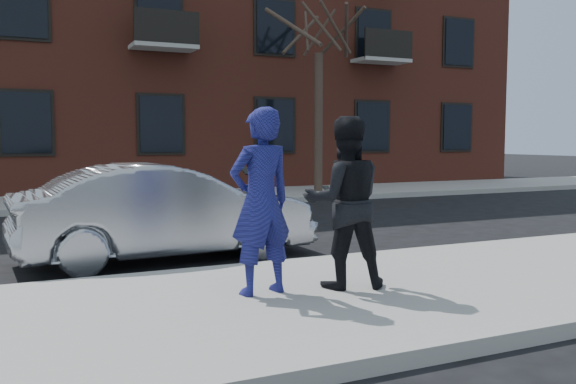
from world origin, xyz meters
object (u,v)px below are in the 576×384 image
street_tree (319,14)px  man_hoodie (261,201)px  man_peacoat (344,202)px  silver_sedan (166,212)px

street_tree → man_hoodie: street_tree is taller
man_peacoat → silver_sedan: bearing=-51.7°
silver_sedan → man_peacoat: man_peacoat is taller
silver_sedan → man_hoodie: (0.29, -2.90, 0.41)m
street_tree → man_peacoat: size_ratio=3.71×
street_tree → silver_sedan: size_ratio=1.61×
silver_sedan → man_peacoat: bearing=-161.5°
street_tree → silver_sedan: 11.50m
man_hoodie → man_peacoat: (0.93, -0.10, -0.04)m
street_tree → silver_sedan: street_tree is taller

